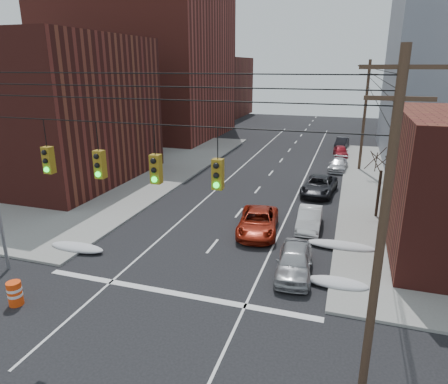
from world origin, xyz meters
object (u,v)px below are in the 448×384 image
Objects in this scene: lot_car_d at (111,152)px; parked_car_d at (338,165)px; parked_car_b at (309,219)px; construction_barrel at (15,293)px; red_pickup at (258,222)px; parked_car_f at (342,143)px; lot_car_a at (108,169)px; parked_car_c at (319,185)px; lot_car_b at (116,163)px; parked_car_e at (341,151)px; lot_car_c at (62,166)px; parked_car_a at (294,261)px.

parked_car_d is at bearing -81.16° from lot_car_d.
construction_barrel is at bearing -133.40° from parked_car_b.
lot_car_d is at bearing 135.72° from red_pickup.
parked_car_b is 1.02× the size of lot_car_d.
parked_car_d is 1.01× the size of lot_car_d.
lot_car_a reaches higher than parked_car_f.
lot_car_a is at bearing 112.46° from construction_barrel.
parked_car_b is at bearing -86.20° from parked_car_f.
parked_car_c is 1.18× the size of lot_car_b.
parked_car_d is 6.94m from parked_car_e.
red_pickup is 18.82m from parked_car_d.
red_pickup is 23.29m from lot_car_c.
red_pickup is 1.17× the size of lot_car_b.
parked_car_d is (1.22, 23.13, -0.16)m from parked_car_a.
parked_car_b is 0.80× the size of parked_car_c.
lot_car_b reaches higher than construction_barrel.
parked_car_e is 0.73× the size of lot_car_c.
lot_car_a is 0.77× the size of lot_car_c.
lot_car_d is (-24.07, 13.78, 0.16)m from parked_car_b.
parked_car_e is 3.35× the size of construction_barrel.
parked_car_f is at bearing 73.12° from construction_barrel.
red_pickup reaches higher than parked_car_f.
parked_car_a is 0.99× the size of lot_car_b.
parked_car_c reaches higher than parked_car_b.
parked_car_b is 0.82× the size of lot_car_c.
parked_car_d is at bearing -58.35° from lot_car_b.
red_pickup is 10.09m from parked_car_c.
lot_car_d is (0.84, 7.25, -0.04)m from lot_car_c.
lot_car_b is (-20.82, 16.21, 0.01)m from parked_car_a.
lot_car_c reaches higher than parked_car_f.
parked_car_c is 24.07m from construction_barrel.
lot_car_a is (-21.23, -16.52, 0.16)m from parked_car_e.
parked_car_a is 35.71m from parked_car_f.
lot_car_b is (-21.98, -19.48, 0.12)m from parked_car_f.
construction_barrel is at bearing -143.94° from lot_car_b.
lot_car_a is at bearing -127.79° from parked_car_f.
parked_car_a reaches higher than lot_car_b.
parked_car_b is 1.05× the size of parked_car_f.
parked_car_e is (1.22, 30.06, -0.12)m from parked_car_a.
parked_car_e is (4.26, 25.27, -0.09)m from red_pickup.
red_pickup is 5.68m from parked_car_a.
lot_car_c reaches higher than lot_car_d.
lot_car_a is at bearing 144.86° from red_pickup.
parked_car_d is (4.26, 18.33, -0.13)m from red_pickup.
red_pickup is at bearing -98.55° from parked_car_d.
lot_car_d is (-25.22, -9.82, 0.21)m from parked_car_e.
lot_car_d reaches higher than parked_car_a.
parked_car_c is 1.03× the size of lot_car_c.
parked_car_b is 23.63m from parked_car_e.
parked_car_e is at bearing 85.79° from parked_car_b.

